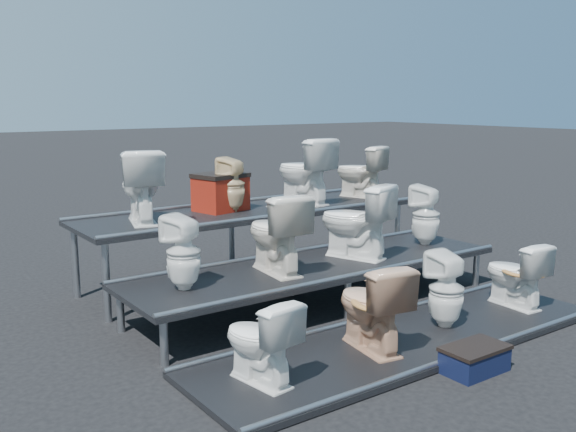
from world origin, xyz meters
TOP-DOWN VIEW (x-y plane):
  - ground at (0.00, 0.00)m, footprint 80.00×80.00m
  - tier_front at (0.00, -1.30)m, footprint 4.20×1.20m
  - tier_mid at (0.00, 0.00)m, footprint 4.20×1.20m
  - tier_back at (0.00, 1.30)m, footprint 4.20×1.20m
  - toilet_0 at (-1.58, -1.30)m, footprint 0.46×0.69m
  - toilet_1 at (-0.45, -1.30)m, footprint 0.55×0.81m
  - toilet_2 at (0.50, -1.30)m, footprint 0.35×0.35m
  - toilet_3 at (1.55, -1.30)m, footprint 0.43×0.69m
  - toilet_4 at (-1.55, 0.00)m, footprint 0.40×0.41m
  - toilet_5 at (-0.54, 0.00)m, footprint 0.54×0.83m
  - toilet_6 at (0.50, 0.00)m, footprint 0.69×0.90m
  - toilet_7 at (1.62, 0.00)m, footprint 0.40×0.41m
  - toilet_8 at (-1.39, 1.30)m, footprint 0.63×0.86m
  - toilet_9 at (-0.26, 1.30)m, footprint 0.38×0.38m
  - toilet_10 at (0.78, 1.30)m, footprint 0.53×0.85m
  - toilet_11 at (1.73, 1.30)m, footprint 0.57×0.76m
  - red_crate at (-0.33, 1.45)m, footprint 0.63×0.55m
  - step_stool at (0.00, -2.04)m, footprint 0.52×0.32m

SIDE VIEW (x-z plane):
  - ground at x=0.00m, z-range 0.00..0.00m
  - tier_front at x=0.00m, z-range 0.00..0.06m
  - step_stool at x=0.00m, z-range 0.00..0.19m
  - tier_mid at x=0.00m, z-range 0.00..0.46m
  - toilet_0 at x=-1.58m, z-range 0.06..0.72m
  - toilet_3 at x=1.55m, z-range 0.06..0.74m
  - toilet_2 at x=0.50m, z-range 0.06..0.78m
  - tier_back at x=0.00m, z-range 0.00..0.86m
  - toilet_1 at x=-0.45m, z-range 0.06..0.83m
  - toilet_4 at x=-1.55m, z-range 0.46..1.15m
  - toilet_7 at x=1.62m, z-range 0.46..1.17m
  - toilet_5 at x=-0.54m, z-range 0.46..1.27m
  - toilet_6 at x=0.50m, z-range 0.46..1.28m
  - red_crate at x=-0.33m, z-range 0.86..1.26m
  - toilet_9 at x=-0.26m, z-range 0.86..1.50m
  - toilet_11 at x=1.73m, z-range 0.86..1.55m
  - toilet_8 at x=-1.39m, z-range 0.86..1.65m
  - toilet_10 at x=0.78m, z-range 0.86..1.69m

